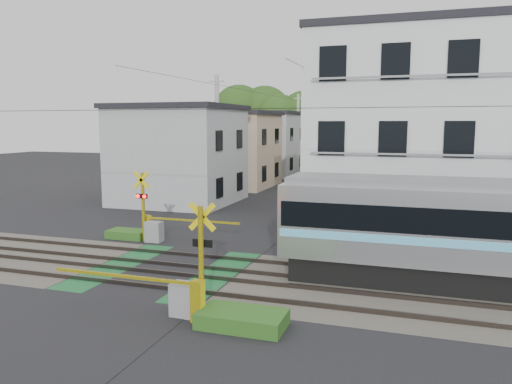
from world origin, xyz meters
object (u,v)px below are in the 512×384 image
(crossing_signal_near, at_px, (186,291))
(apartment_block, at_px, (425,133))
(crossing_signal_far, at_px, (153,225))
(pedestrian, at_px, (334,176))

(crossing_signal_near, distance_m, apartment_block, 14.95)
(crossing_signal_far, relative_size, pedestrian, 3.16)
(apartment_block, height_order, pedestrian, apartment_block)
(crossing_signal_near, xyz_separation_m, apartment_block, (5.91, 13.15, 3.94))
(crossing_signal_far, xyz_separation_m, apartment_block, (11.09, 5.84, 3.94))
(crossing_signal_far, height_order, apartment_block, apartment_block)
(crossing_signal_near, relative_size, pedestrian, 3.16)
(crossing_signal_near, height_order, pedestrian, crossing_signal_near)
(crossing_signal_near, bearing_deg, apartment_block, 65.78)
(apartment_block, bearing_deg, crossing_signal_near, -114.22)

